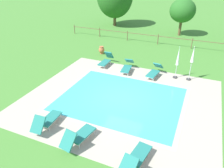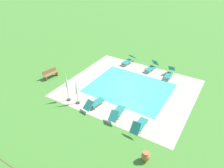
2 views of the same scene
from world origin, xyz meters
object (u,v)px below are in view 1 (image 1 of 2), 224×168
(sun_lounger_north_mid, at_px, (79,136))
(sun_lounger_north_near_steps, at_px, (154,71))
(sun_lounger_south_mid, at_px, (136,158))
(sun_lounger_north_end, at_px, (47,120))
(sun_lounger_north_far, at_px, (106,60))
(sun_lounger_south_near_corner, at_px, (127,67))
(patio_umbrella_closed_row_centre, at_px, (192,59))
(tree_west_mid, at_px, (183,11))
(terracotta_urn_near_fence, at_px, (102,50))
(patio_umbrella_closed_row_west, at_px, (178,60))

(sun_lounger_north_mid, bearing_deg, sun_lounger_north_near_steps, 79.61)
(sun_lounger_south_mid, bearing_deg, sun_lounger_north_end, 173.92)
(sun_lounger_north_near_steps, xyz_separation_m, sun_lounger_north_far, (-4.08, 0.44, 0.02))
(sun_lounger_north_near_steps, height_order, sun_lounger_north_mid, sun_lounger_north_mid)
(sun_lounger_north_far, bearing_deg, sun_lounger_south_mid, -58.26)
(sun_lounger_north_mid, xyz_separation_m, sun_lounger_south_near_corner, (-0.63, 8.10, -0.02))
(sun_lounger_south_near_corner, height_order, patio_umbrella_closed_row_centre, patio_umbrella_closed_row_centre)
(sun_lounger_north_mid, bearing_deg, sun_lounger_north_end, 170.11)
(sun_lounger_north_near_steps, xyz_separation_m, tree_west_mid, (0.08, 11.64, 2.37))
(sun_lounger_north_far, distance_m, patio_umbrella_closed_row_centre, 6.58)
(sun_lounger_north_mid, relative_size, patio_umbrella_closed_row_centre, 0.80)
(sun_lounger_north_near_steps, height_order, terracotta_urn_near_fence, sun_lounger_north_near_steps)
(sun_lounger_north_near_steps, height_order, tree_west_mid, tree_west_mid)
(sun_lounger_north_end, xyz_separation_m, patio_umbrella_closed_row_centre, (5.88, 8.10, 1.21))
(sun_lounger_north_near_steps, bearing_deg, sun_lounger_south_near_corner, 179.05)
(patio_umbrella_closed_row_west, relative_size, terracotta_urn_near_fence, 3.37)
(sun_lounger_north_near_steps, distance_m, sun_lounger_north_mid, 8.20)
(sun_lounger_north_near_steps, bearing_deg, sun_lounger_north_end, -114.44)
(sun_lounger_south_near_corner, bearing_deg, sun_lounger_north_near_steps, -0.95)
(patio_umbrella_closed_row_centre, bearing_deg, sun_lounger_north_near_steps, -170.67)
(sun_lounger_north_end, xyz_separation_m, patio_umbrella_closed_row_west, (4.96, 8.04, 1.01))
(patio_umbrella_closed_row_west, distance_m, patio_umbrella_closed_row_centre, 0.95)
(sun_lounger_north_near_steps, bearing_deg, sun_lounger_north_mid, -100.39)
(sun_lounger_south_near_corner, bearing_deg, tree_west_mid, 79.34)
(sun_lounger_south_mid, bearing_deg, tree_west_mid, 93.43)
(sun_lounger_north_mid, distance_m, tree_west_mid, 19.90)
(sun_lounger_north_mid, relative_size, patio_umbrella_closed_row_west, 0.84)
(sun_lounger_north_near_steps, bearing_deg, sun_lounger_north_far, 173.87)
(sun_lounger_south_mid, bearing_deg, sun_lounger_north_far, 121.74)
(sun_lounger_north_mid, distance_m, sun_lounger_south_mid, 2.75)
(sun_lounger_south_near_corner, height_order, sun_lounger_south_mid, sun_lounger_south_near_corner)
(sun_lounger_north_end, bearing_deg, patio_umbrella_closed_row_west, 58.33)
(sun_lounger_north_end, bearing_deg, patio_umbrella_closed_row_centre, 54.02)
(patio_umbrella_closed_row_centre, bearing_deg, sun_lounger_south_mid, -97.34)
(sun_lounger_north_end, xyz_separation_m, sun_lounger_south_near_corner, (1.40, 7.74, -0.02))
(sun_lounger_north_near_steps, bearing_deg, terracotta_urn_near_fence, 154.68)
(terracotta_urn_near_fence, bearing_deg, sun_lounger_north_near_steps, -25.32)
(sun_lounger_north_mid, relative_size, sun_lounger_south_near_corner, 0.95)
(patio_umbrella_closed_row_west, bearing_deg, sun_lounger_north_mid, -109.28)
(sun_lounger_north_near_steps, bearing_deg, patio_umbrella_closed_row_centre, 9.33)
(terracotta_urn_near_fence, bearing_deg, sun_lounger_north_far, -56.52)
(sun_lounger_north_end, distance_m, terracotta_urn_near_fence, 10.52)
(sun_lounger_north_near_steps, relative_size, sun_lounger_north_mid, 1.04)
(patio_umbrella_closed_row_centre, bearing_deg, patio_umbrella_closed_row_west, -176.04)
(patio_umbrella_closed_row_west, relative_size, patio_umbrella_closed_row_centre, 0.95)
(sun_lounger_north_near_steps, height_order, sun_lounger_north_end, sun_lounger_north_end)
(sun_lounger_north_mid, distance_m, sun_lounger_south_near_corner, 8.12)
(tree_west_mid, bearing_deg, terracotta_urn_near_fence, -121.82)
(sun_lounger_south_near_corner, relative_size, terracotta_urn_near_fence, 2.97)
(sun_lounger_north_far, height_order, patio_umbrella_closed_row_west, patio_umbrella_closed_row_west)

